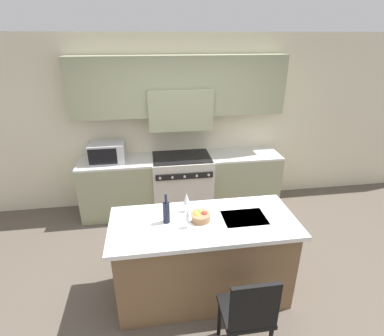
{
  "coord_description": "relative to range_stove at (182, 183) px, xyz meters",
  "views": [
    {
      "loc": [
        -0.48,
        -2.48,
        2.65
      ],
      "look_at": [
        0.0,
        0.76,
        1.19
      ],
      "focal_mm": 28.0,
      "sensor_mm": 36.0,
      "label": 1
    }
  ],
  "objects": [
    {
      "name": "kitchen_island",
      "position": [
        0.01,
        -1.82,
        0.01
      ],
      "size": [
        1.88,
        0.82,
        0.94
      ],
      "color": "brown",
      "rests_on": "ground_plane"
    },
    {
      "name": "island_chair",
      "position": [
        0.25,
        -2.6,
        0.08
      ],
      "size": [
        0.42,
        0.4,
        0.95
      ],
      "color": "black",
      "rests_on": "ground_plane"
    },
    {
      "name": "wine_glass_far",
      "position": [
        -0.14,
        -1.6,
        0.63
      ],
      "size": [
        0.07,
        0.07,
        0.22
      ],
      "color": "white",
      "rests_on": "kitchen_island"
    },
    {
      "name": "wine_glass_near",
      "position": [
        -0.16,
        -1.89,
        0.63
      ],
      "size": [
        0.07,
        0.07,
        0.22
      ],
      "color": "white",
      "rests_on": "kitchen_island"
    },
    {
      "name": "back_cabinetry",
      "position": [
        -0.0,
        0.28,
        1.12
      ],
      "size": [
        10.0,
        0.46,
        2.7
      ],
      "color": "beige",
      "rests_on": "ground_plane"
    },
    {
      "name": "wine_bottle",
      "position": [
        -0.36,
        -1.77,
        0.6
      ],
      "size": [
        0.07,
        0.07,
        0.31
      ],
      "color": "black",
      "rests_on": "kitchen_island"
    },
    {
      "name": "back_counter",
      "position": [
        0.0,
        0.02,
        -0.01
      ],
      "size": [
        3.14,
        0.62,
        0.91
      ],
      "color": "gray",
      "rests_on": "ground_plane"
    },
    {
      "name": "ground_plane",
      "position": [
        -0.0,
        -1.81,
        -0.46
      ],
      "size": [
        10.0,
        10.0,
        0.0
      ],
      "primitive_type": "plane",
      "color": "brown"
    },
    {
      "name": "range_stove",
      "position": [
        0.0,
        0.0,
        0.0
      ],
      "size": [
        0.93,
        0.7,
        0.92
      ],
      "color": "beige",
      "rests_on": "ground_plane"
    },
    {
      "name": "fruit_bowl",
      "position": [
        -0.02,
        -1.79,
        0.52
      ],
      "size": [
        0.21,
        0.21,
        0.1
      ],
      "color": "#996B47",
      "rests_on": "kitchen_island"
    },
    {
      "name": "microwave",
      "position": [
        -1.11,
        0.02,
        0.59
      ],
      "size": [
        0.52,
        0.38,
        0.29
      ],
      "color": "#B7B7BC",
      "rests_on": "back_counter"
    }
  ]
}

